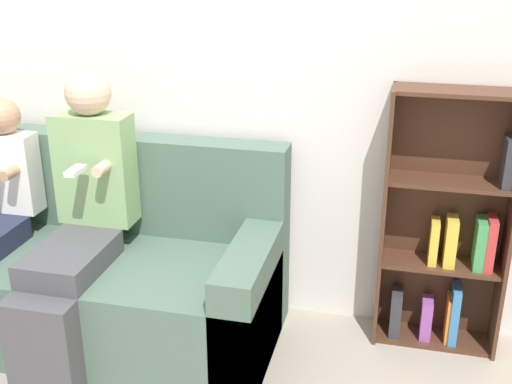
# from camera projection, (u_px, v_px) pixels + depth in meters

# --- Properties ---
(back_wall) EXTENTS (10.00, 0.06, 2.55)m
(back_wall) POSITION_uv_depth(u_px,v_px,m) (185.00, 61.00, 3.08)
(back_wall) COLOR silver
(back_wall) RESTS_ON ground_plane
(couch) EXTENTS (1.84, 0.81, 0.93)m
(couch) POSITION_uv_depth(u_px,v_px,m) (90.00, 273.00, 3.12)
(couch) COLOR #4C6656
(couch) RESTS_ON ground_plane
(adult_seated) EXTENTS (0.36, 0.76, 1.28)m
(adult_seated) POSITION_uv_depth(u_px,v_px,m) (78.00, 216.00, 2.89)
(adult_seated) COLOR #47474C
(adult_seated) RESTS_ON ground_plane
(bookshelf) EXTENTS (0.56, 0.22, 1.24)m
(bookshelf) POSITION_uv_depth(u_px,v_px,m) (447.00, 234.00, 2.95)
(bookshelf) COLOR #4C2D1E
(bookshelf) RESTS_ON ground_plane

